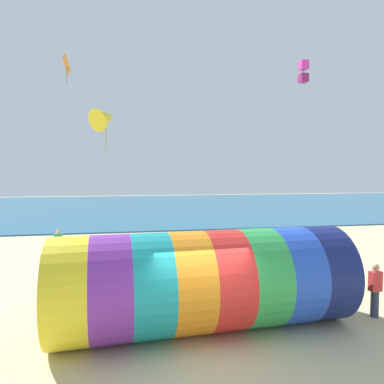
{
  "coord_description": "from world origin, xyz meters",
  "views": [
    {
      "loc": [
        -1.8,
        -8.5,
        4.47
      ],
      "look_at": [
        0.26,
        2.84,
        3.83
      ],
      "focal_mm": 32.0,
      "sensor_mm": 36.0,
      "label": 1
    }
  ],
  "objects_px": {
    "kite_orange_diamond": "(67,65)",
    "bystander_near_water": "(58,244)",
    "kite_magenta_box": "(303,72)",
    "kite_handler": "(375,290)",
    "bystander_mid_beach": "(286,249)",
    "kite_yellow_delta": "(105,118)",
    "giant_inflatable_tube": "(205,280)"
  },
  "relations": [
    {
      "from": "giant_inflatable_tube",
      "to": "kite_yellow_delta",
      "type": "distance_m",
      "value": 10.47
    },
    {
      "from": "kite_handler",
      "to": "bystander_near_water",
      "type": "bearing_deg",
      "value": 140.35
    },
    {
      "from": "kite_yellow_delta",
      "to": "bystander_near_water",
      "type": "height_order",
      "value": "kite_yellow_delta"
    },
    {
      "from": "kite_magenta_box",
      "to": "bystander_near_water",
      "type": "relative_size",
      "value": 0.8
    },
    {
      "from": "bystander_mid_beach",
      "to": "kite_orange_diamond",
      "type": "bearing_deg",
      "value": 154.34
    },
    {
      "from": "giant_inflatable_tube",
      "to": "bystander_near_water",
      "type": "xyz_separation_m",
      "value": [
        -5.77,
        9.09,
        -0.63
      ]
    },
    {
      "from": "kite_handler",
      "to": "kite_magenta_box",
      "type": "relative_size",
      "value": 1.35
    },
    {
      "from": "kite_magenta_box",
      "to": "kite_orange_diamond",
      "type": "distance_m",
      "value": 12.97
    },
    {
      "from": "bystander_near_water",
      "to": "kite_magenta_box",
      "type": "bearing_deg",
      "value": -3.65
    },
    {
      "from": "kite_yellow_delta",
      "to": "bystander_near_water",
      "type": "bearing_deg",
      "value": 158.91
    },
    {
      "from": "kite_handler",
      "to": "bystander_mid_beach",
      "type": "height_order",
      "value": "bystander_mid_beach"
    },
    {
      "from": "bystander_mid_beach",
      "to": "giant_inflatable_tube",
      "type": "bearing_deg",
      "value": -132.71
    },
    {
      "from": "giant_inflatable_tube",
      "to": "kite_orange_diamond",
      "type": "height_order",
      "value": "kite_orange_diamond"
    },
    {
      "from": "kite_orange_diamond",
      "to": "bystander_near_water",
      "type": "xyz_separation_m",
      "value": [
        -0.33,
        -1.53,
        -9.61
      ]
    },
    {
      "from": "kite_handler",
      "to": "kite_magenta_box",
      "type": "bearing_deg",
      "value": 76.95
    },
    {
      "from": "giant_inflatable_tube",
      "to": "bystander_mid_beach",
      "type": "distance_m",
      "value": 7.57
    },
    {
      "from": "kite_handler",
      "to": "kite_yellow_delta",
      "type": "distance_m",
      "value": 13.49
    },
    {
      "from": "kite_yellow_delta",
      "to": "kite_orange_diamond",
      "type": "xyz_separation_m",
      "value": [
        -2.2,
        2.51,
        3.22
      ]
    },
    {
      "from": "giant_inflatable_tube",
      "to": "kite_handler",
      "type": "xyz_separation_m",
      "value": [
        5.36,
        -0.13,
        -0.56
      ]
    },
    {
      "from": "kite_orange_diamond",
      "to": "giant_inflatable_tube",
      "type": "bearing_deg",
      "value": -62.89
    },
    {
      "from": "kite_handler",
      "to": "kite_yellow_delta",
      "type": "relative_size",
      "value": 0.73
    },
    {
      "from": "kite_orange_diamond",
      "to": "bystander_near_water",
      "type": "relative_size",
      "value": 0.96
    },
    {
      "from": "kite_orange_diamond",
      "to": "kite_yellow_delta",
      "type": "bearing_deg",
      "value": -48.75
    },
    {
      "from": "giant_inflatable_tube",
      "to": "kite_handler",
      "type": "height_order",
      "value": "giant_inflatable_tube"
    },
    {
      "from": "kite_yellow_delta",
      "to": "bystander_near_water",
      "type": "distance_m",
      "value": 6.94
    },
    {
      "from": "giant_inflatable_tube",
      "to": "bystander_near_water",
      "type": "distance_m",
      "value": 10.79
    },
    {
      "from": "giant_inflatable_tube",
      "to": "kite_yellow_delta",
      "type": "bearing_deg",
      "value": 111.76
    },
    {
      "from": "giant_inflatable_tube",
      "to": "kite_magenta_box",
      "type": "relative_size",
      "value": 6.87
    },
    {
      "from": "kite_magenta_box",
      "to": "bystander_near_water",
      "type": "xyz_separation_m",
      "value": [
        -13.07,
        0.83,
        -9.21
      ]
    },
    {
      "from": "kite_orange_diamond",
      "to": "bystander_near_water",
      "type": "distance_m",
      "value": 9.74
    },
    {
      "from": "kite_magenta_box",
      "to": "kite_handler",
      "type": "bearing_deg",
      "value": -103.05
    },
    {
      "from": "bystander_mid_beach",
      "to": "bystander_near_water",
      "type": "bearing_deg",
      "value": 161.99
    }
  ]
}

